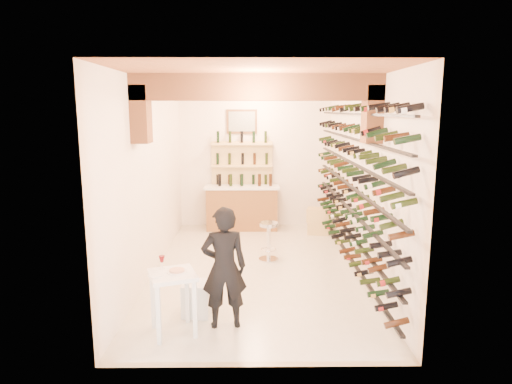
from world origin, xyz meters
TOP-DOWN VIEW (x-y plane):
  - ground at (0.00, 0.00)m, footprint 6.00×6.00m
  - room_shell at (0.00, -0.26)m, footprint 3.52×6.02m
  - wine_rack at (1.53, 0.00)m, footprint 0.32×5.70m
  - back_counter at (-0.30, 2.65)m, footprint 1.70×0.62m
  - back_shelving at (-0.30, 2.89)m, footprint 1.40×0.31m
  - tasting_table at (-1.04, -2.23)m, footprint 0.69×0.69m
  - white_stool at (-0.81, -1.74)m, footprint 0.40×0.40m
  - person at (-0.42, -2.07)m, footprint 0.61×0.45m
  - chrome_barstool at (0.23, 0.46)m, footprint 0.36×0.36m
  - crate_lower at (1.40, 2.20)m, footprint 0.52×0.41m
  - crate_upper at (1.40, 2.20)m, footprint 0.57×0.46m

SIDE VIEW (x-z plane):
  - ground at x=0.00m, z-range 0.00..0.00m
  - crate_lower at x=1.40m, z-range 0.00..0.28m
  - white_stool at x=-0.81m, z-range 0.00..0.45m
  - chrome_barstool at x=0.23m, z-range 0.06..0.76m
  - crate_upper at x=1.40m, z-range 0.28..0.58m
  - back_counter at x=-0.30m, z-range -0.11..1.18m
  - tasting_table at x=-1.04m, z-range 0.17..1.11m
  - person at x=-0.42m, z-range 0.00..1.56m
  - back_shelving at x=-0.30m, z-range -0.19..2.53m
  - wine_rack at x=1.53m, z-range 0.27..2.83m
  - room_shell at x=0.00m, z-range 0.65..3.86m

